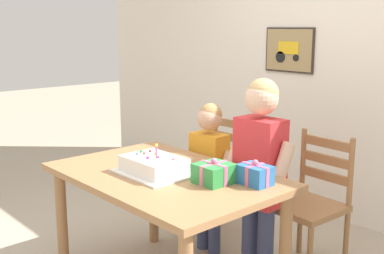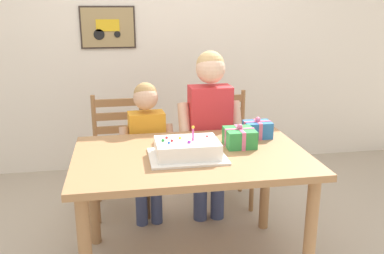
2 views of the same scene
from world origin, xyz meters
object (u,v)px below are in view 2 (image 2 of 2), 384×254
Objects in this scene: gift_box_red_large at (257,129)px; chair_left at (120,154)px; gift_box_beside_cake at (240,137)px; chair_right at (223,148)px; child_younger at (147,141)px; child_older at (210,121)px; birthday_cake at (187,149)px; dining_table at (191,170)px.

gift_box_red_large is 0.20× the size of chair_left.
gift_box_beside_cake is 1.14m from chair_left.
child_younger is at bearing -154.73° from chair_right.
child_older is (-0.19, -0.31, 0.32)m from chair_right.
gift_box_beside_cake is 0.49m from child_older.
child_younger is at bearing 179.94° from child_older.
gift_box_beside_cake is at bearing -46.81° from chair_left.
chair_left is 0.85× the size of child_younger.
birthday_cake is 0.68m from child_younger.
chair_right is 0.85× the size of child_younger.
gift_box_beside_cake is 0.15× the size of child_older.
birthday_cake is at bearing -73.19° from child_younger.
child_older is 1.19× the size of child_younger.
gift_box_red_large is at bearing 29.61° from birthday_cake.
gift_box_beside_cake is 0.75m from child_younger.
child_younger reaches higher than chair_right.
gift_box_red_large is at bearing 42.17° from gift_box_beside_cake.
chair_left is 1.00× the size of chair_right.
gift_box_red_large is 0.17× the size of child_younger.
child_older reaches higher than gift_box_red_large.
child_older is at bearing 126.78° from gift_box_red_large.
gift_box_red_large is 0.80m from child_younger.
child_younger reaches higher than gift_box_beside_cake.
child_older is at bearing -121.20° from chair_right.
gift_box_red_large is at bearing 26.20° from dining_table.
gift_box_beside_cake is at bearing -97.36° from chair_right.
dining_table is at bearing -115.67° from chair_right.
dining_table is 1.27× the size of child_younger.
dining_table is 0.16m from birthday_cake.
dining_table is at bearing -112.50° from child_older.
gift_box_red_large is 0.42m from child_older.
chair_left reaches higher than dining_table.
birthday_cake is 2.26× the size of gift_box_beside_cake.
child_older reaches higher than chair_left.
dining_table is 1.00m from chair_right.
gift_box_red_large is at bearing -25.20° from child_younger.
child_younger is (-0.55, 0.49, -0.15)m from gift_box_beside_cake.
birthday_cake is at bearing -120.62° from dining_table.
chair_right is (0.85, -0.00, 0.00)m from chair_left.
chair_left is (-0.74, 0.79, -0.35)m from gift_box_beside_cake.
birthday_cake is 0.69m from child_older.
child_younger is at bearing -57.02° from chair_left.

